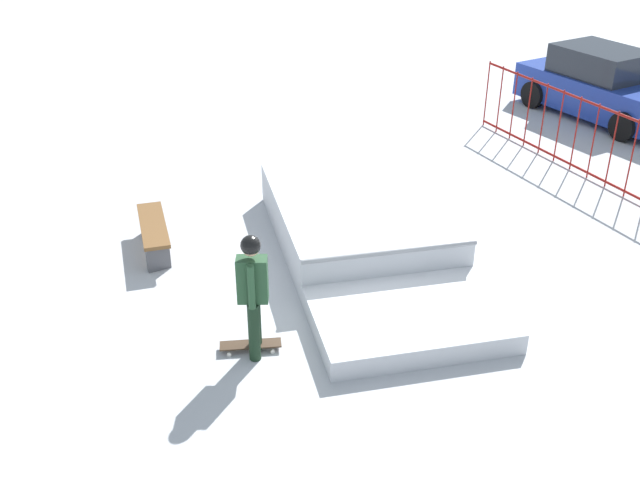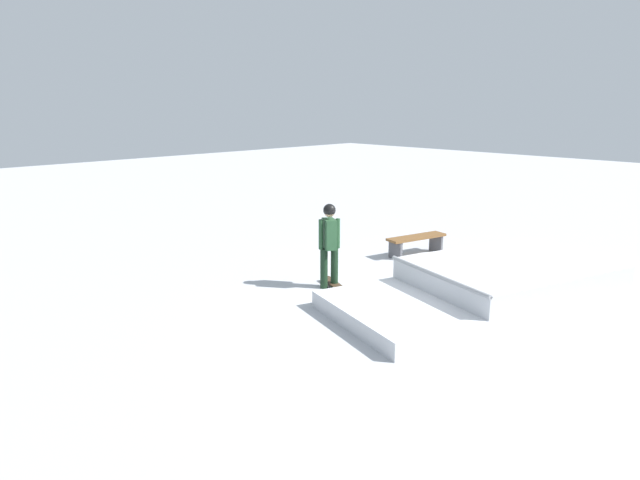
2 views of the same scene
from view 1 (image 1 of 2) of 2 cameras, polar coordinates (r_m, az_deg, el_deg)
The scene contains 6 objects.
ground_plane at distance 11.19m, azimuth 2.91°, elevation -3.34°, with size 60.00×60.00×0.00m, color #B7BABF.
skate_ramp at distance 11.92m, azimuth 3.43°, elevation 0.50°, with size 5.91×4.01×0.74m.
skater at distance 9.22m, azimuth -5.17°, elevation -3.63°, with size 0.40×0.44×1.73m.
skateboard at distance 9.82m, azimuth -5.34°, elevation -7.98°, with size 0.49×0.82×0.09m.
park_bench at distance 12.20m, azimuth -12.62°, elevation 0.73°, with size 1.65×0.75×0.48m.
parked_car_blue at distance 19.11m, azimuth 20.78°, elevation 10.92°, with size 4.15×2.03×1.60m.
Camera 1 is at (8.04, -5.11, 5.88)m, focal length 41.81 mm.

